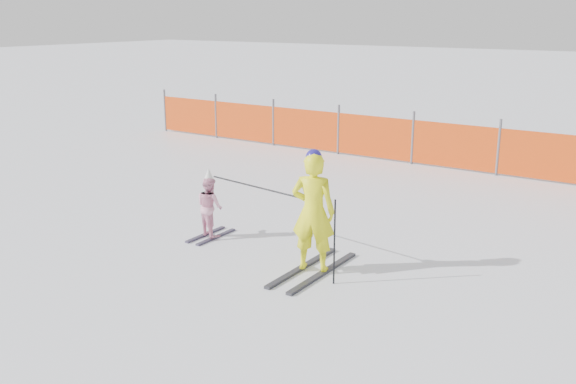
% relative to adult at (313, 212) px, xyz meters
% --- Properties ---
extents(ground, '(120.00, 120.00, 0.00)m').
position_rel_adult_xyz_m(ground, '(-0.56, -0.28, -0.85)').
color(ground, white).
rests_on(ground, ground).
extents(adult, '(0.69, 1.70, 1.72)m').
position_rel_adult_xyz_m(adult, '(0.00, 0.00, 0.00)').
color(adult, black).
rests_on(adult, ground).
extents(child, '(0.55, 0.89, 1.13)m').
position_rel_adult_xyz_m(child, '(-2.10, 0.31, -0.34)').
color(child, black).
rests_on(child, ground).
extents(ski_poles, '(2.44, 0.52, 1.15)m').
position_rel_adult_xyz_m(ski_poles, '(-0.48, 0.02, -0.01)').
color(ski_poles, black).
rests_on(ski_poles, ground).
extents(safety_fence, '(15.78, 0.06, 1.25)m').
position_rel_adult_xyz_m(safety_fence, '(-1.73, 6.90, -0.30)').
color(safety_fence, '#595960').
rests_on(safety_fence, ground).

